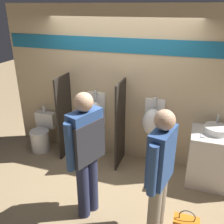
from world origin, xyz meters
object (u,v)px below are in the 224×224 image
Objects in this scene: cell_phone at (203,136)px; urinal_far at (153,122)px; toilet at (42,135)px; sink_basin at (217,129)px; person_with_lanyard at (160,172)px; person_in_vest at (86,148)px; urinal_near_counter at (94,114)px.

cell_phone is 0.85m from urinal_far.
cell_phone is at bearing -2.67° from toilet.
sink_basin is at bearing 43.31° from cell_phone.
toilet is 2.88m from person_with_lanyard.
sink_basin is 0.30× the size of urinal_far.
person_in_vest is at bearing 97.57° from person_with_lanyard.
person_in_vest reaches higher than sink_basin.
sink_basin is 2.07m from urinal_near_counter.
urinal_far is at bearing 161.07° from cell_phone.
sink_basin is at bearing -5.19° from urinal_far.
person_with_lanyard is at bearing -72.90° from person_in_vest.
person_with_lanyard is (0.34, -1.45, 0.09)m from urinal_far.
urinal_near_counter is (-1.87, 0.27, -0.03)m from cell_phone.
person_in_vest reaches higher than urinal_far.
urinal_near_counter is 1.47× the size of toilet.
urinal_far is at bearing 25.09° from person_with_lanyard.
sink_basin reaches higher than toilet.
person_with_lanyard is at bearing -45.78° from urinal_near_counter.
cell_phone is 0.16× the size of toilet.
cell_phone is 0.11× the size of urinal_near_counter.
urinal_near_counter is 1.21m from toilet.
sink_basin is 0.22× the size of person_in_vest.
person_in_vest is (-1.60, -1.29, 0.10)m from sink_basin.
urinal_far is (-0.80, 0.27, -0.03)m from cell_phone.
person_in_vest is at bearing -141.11° from sink_basin.
urinal_far is 2.22m from toilet.
urinal_far reaches higher than sink_basin.
urinal_far is 1.49m from person_with_lanyard.
urinal_near_counter and urinal_far have the same top height.
sink_basin is 0.44× the size of toilet.
toilet is (-1.07, -0.14, -0.54)m from urinal_near_counter.
person_in_vest is (-1.40, -1.10, 0.14)m from cell_phone.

